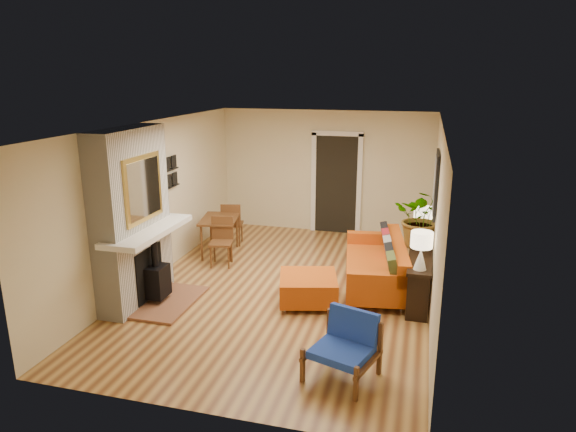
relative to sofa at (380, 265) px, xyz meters
name	(u,v)px	position (x,y,z in m)	size (l,w,h in m)	color
room_shell	(349,182)	(-0.85, 2.15, 0.88)	(6.50, 6.50, 6.50)	tan
fireplace	(134,222)	(-3.46, -1.49, 0.88)	(1.09, 1.68, 2.60)	white
sofa	(380,265)	(0.00, 0.00, 0.00)	(1.20, 2.21, 0.83)	silver
ottoman	(308,287)	(-0.97, -0.92, -0.12)	(1.02, 1.02, 0.42)	silver
blue_chair	(346,342)	(-0.14, -2.65, 0.03)	(0.88, 0.87, 0.74)	brown
dining_table	(223,225)	(-3.01, 0.78, 0.20)	(0.89, 1.65, 0.87)	brown
console_table	(420,262)	(0.62, -0.27, 0.21)	(0.34, 1.85, 0.72)	black
lamp_near	(421,246)	(0.62, -0.98, 0.70)	(0.30, 0.30, 0.54)	white
lamp_far	(423,219)	(0.62, 0.40, 0.70)	(0.30, 0.30, 0.54)	white
houseplant	(422,218)	(0.61, 0.01, 0.83)	(0.84, 0.73, 0.93)	#1E5919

